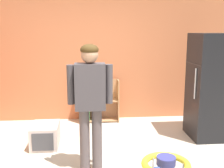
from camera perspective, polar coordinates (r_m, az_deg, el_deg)
name	(u,v)px	position (r m, az deg, el deg)	size (l,w,h in m)	color
back_wall	(98,54)	(5.64, -2.81, 6.19)	(5.20, 0.06, 2.70)	#C96E45
refrigerator	(212,87)	(4.97, 19.92, -0.50)	(0.73, 0.68, 1.78)	black
bookshelf	(96,103)	(5.62, -3.32, -4.00)	(0.80, 0.28, 0.85)	tan
standing_person	(90,96)	(3.49, -4.52, -2.54)	(0.57, 0.23, 1.67)	#574C4D
pet_carrier	(45,135)	(4.60, -13.58, -10.26)	(0.42, 0.55, 0.36)	beige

